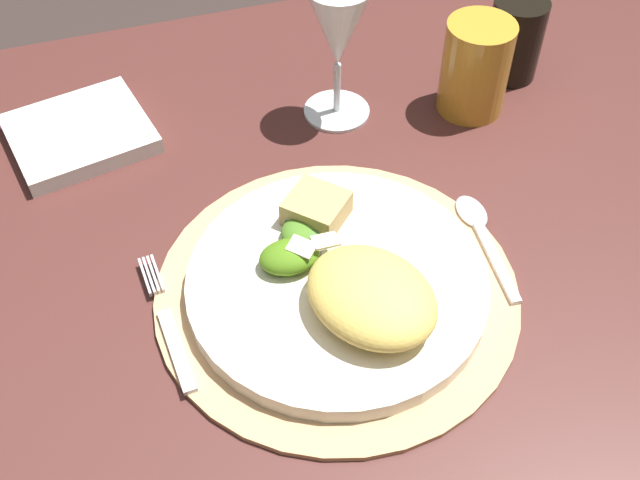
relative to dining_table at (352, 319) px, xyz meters
name	(u,v)px	position (x,y,z in m)	size (l,w,h in m)	color
dining_table	(352,319)	(0.00, 0.00, 0.00)	(1.11, 0.81, 0.76)	#4D2723
placemat	(337,291)	(-0.05, -0.09, 0.18)	(0.33, 0.33, 0.01)	tan
dinner_plate	(337,283)	(-0.05, -0.09, 0.19)	(0.27, 0.27, 0.02)	silver
pasta_serving	(372,296)	(-0.04, -0.13, 0.22)	(0.12, 0.10, 0.04)	#EBC559
salad_greens	(294,248)	(-0.08, -0.05, 0.21)	(0.08, 0.08, 0.03)	#457B16
bread_piece	(316,208)	(-0.05, -0.01, 0.21)	(0.05, 0.05, 0.03)	tan
fork	(169,327)	(-0.21, -0.09, 0.19)	(0.02, 0.16, 0.00)	silver
spoon	(479,228)	(0.10, -0.06, 0.19)	(0.03, 0.14, 0.01)	silver
napkin	(80,134)	(-0.25, 0.20, 0.19)	(0.14, 0.13, 0.02)	white
wine_glass	(338,33)	(0.03, 0.16, 0.28)	(0.08, 0.08, 0.16)	silver
amber_tumbler	(475,68)	(0.18, 0.12, 0.23)	(0.08, 0.08, 0.11)	#C68A2A
dark_tumbler	(515,39)	(0.25, 0.17, 0.23)	(0.06, 0.06, 0.10)	black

